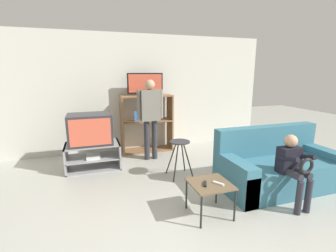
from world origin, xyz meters
TOP-DOWN VIEW (x-y plane):
  - wall_back at (0.00, 3.95)m, footprint 6.40×0.06m
  - tv_stand at (-0.98, 2.97)m, footprint 0.98×0.58m
  - television_main at (-1.00, 2.99)m, footprint 0.77×0.56m
  - media_shelf at (0.22, 3.67)m, footprint 1.14×0.42m
  - television_flat at (0.21, 3.67)m, footprint 0.78×0.20m
  - folding_stool at (0.43, 2.11)m, footprint 0.39×0.42m
  - snack_table at (0.38, 0.91)m, footprint 0.49×0.49m
  - remote_control_black at (0.30, 0.89)m, footprint 0.10×0.15m
  - remote_control_white at (0.46, 0.85)m, footprint 0.11×0.14m
  - couch at (1.76, 1.30)m, footprint 1.85×0.89m
  - person_standing_adult at (0.17, 3.11)m, footprint 0.53×0.20m
  - person_seated_child at (1.53, 0.77)m, footprint 0.33×0.43m

SIDE VIEW (x-z plane):
  - tv_stand at x=-0.98m, z-range 0.00..0.47m
  - couch at x=1.76m, z-range -0.15..0.76m
  - snack_table at x=0.38m, z-range 0.17..0.60m
  - remote_control_black at x=0.30m, z-range 0.43..0.45m
  - remote_control_white at x=0.46m, z-range 0.43..0.45m
  - folding_stool at x=0.43m, z-range 0.19..0.83m
  - person_seated_child at x=1.53m, z-range 0.10..1.07m
  - media_shelf at x=0.22m, z-range 0.01..1.29m
  - television_main at x=-1.00m, z-range 0.48..1.03m
  - person_standing_adult at x=0.17m, z-range 0.18..1.81m
  - wall_back at x=0.00m, z-range 0.00..2.60m
  - television_flat at x=0.21m, z-range 1.26..1.74m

